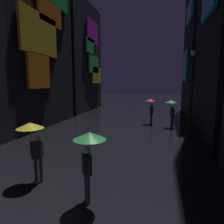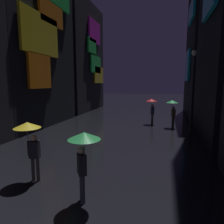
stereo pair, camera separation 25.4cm
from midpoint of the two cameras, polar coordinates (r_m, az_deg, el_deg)
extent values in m
cube|color=black|center=(18.07, -22.88, 19.21)|extent=(4.00, 8.37, 14.06)
cube|color=orange|center=(15.17, -19.50, 10.95)|extent=(0.20, 2.49, 2.41)
cube|color=yellow|center=(15.79, -19.28, 20.30)|extent=(0.20, 4.24, 2.82)
cube|color=orange|center=(17.50, -16.49, 25.23)|extent=(0.20, 3.13, 1.62)
cube|color=black|center=(25.91, -9.73, 14.84)|extent=(4.00, 8.93, 12.81)
cube|color=yellow|center=(26.83, -3.56, 10.46)|extent=(0.20, 3.28, 2.07)
cube|color=#26E54C|center=(25.85, -4.40, 13.38)|extent=(0.20, 3.42, 2.06)
cube|color=#26E54C|center=(24.94, -5.47, 18.30)|extent=(0.20, 2.55, 1.68)
cube|color=#F226D8|center=(26.17, -4.75, 21.80)|extent=(0.20, 3.73, 2.57)
cube|color=black|center=(23.88, 27.03, 21.80)|extent=(4.00, 7.53, 18.66)
cube|color=#19D8F2|center=(22.23, 21.11, 12.18)|extent=(0.20, 2.91, 3.03)
cube|color=#19D8F2|center=(22.07, 22.16, 25.08)|extent=(0.20, 3.95, 1.66)
cylinder|color=#38332D|center=(7.70, -19.47, -15.19)|extent=(0.12, 0.12, 0.85)
cylinder|color=#38332D|center=(7.78, -20.72, -15.02)|extent=(0.12, 0.12, 0.85)
cube|color=black|center=(7.49, -20.38, -10.00)|extent=(0.37, 0.27, 0.60)
sphere|color=beige|center=(7.37, -20.54, -6.97)|extent=(0.22, 0.22, 0.22)
cylinder|color=black|center=(7.51, -21.82, -9.63)|extent=(0.09, 0.09, 0.50)
cylinder|color=slate|center=(7.42, -21.96, -7.16)|extent=(0.02, 0.02, 0.77)
cone|color=yellow|center=(7.31, -22.17, -3.49)|extent=(0.90, 0.90, 0.20)
cylinder|color=#38332D|center=(15.94, 17.56, -2.93)|extent=(0.12, 0.12, 0.85)
cylinder|color=#38332D|center=(16.10, 17.31, -2.80)|extent=(0.12, 0.12, 0.85)
cube|color=brown|center=(15.90, 17.55, -0.30)|extent=(0.33, 0.40, 0.60)
sphere|color=#9E7051|center=(15.84, 17.62, 1.17)|extent=(0.22, 0.22, 0.22)
cylinder|color=brown|center=(16.03, 17.14, -0.03)|extent=(0.09, 0.09, 0.50)
cylinder|color=slate|center=(15.99, 17.19, 1.16)|extent=(0.02, 0.02, 0.77)
cone|color=green|center=(15.94, 17.27, 2.89)|extent=(0.90, 0.90, 0.20)
cylinder|color=#38332D|center=(16.84, 11.92, -2.12)|extent=(0.12, 0.12, 0.85)
cylinder|color=#38332D|center=(17.01, 11.73, -2.01)|extent=(0.12, 0.12, 0.85)
cube|color=#333859|center=(16.81, 11.90, 0.37)|extent=(0.33, 0.40, 0.60)
sphere|color=#9E7051|center=(16.76, 11.94, 1.76)|extent=(0.22, 0.22, 0.22)
cylinder|color=#333859|center=(16.96, 11.56, 0.62)|extent=(0.09, 0.09, 0.50)
cylinder|color=slate|center=(16.92, 11.59, 1.74)|extent=(0.02, 0.02, 0.77)
cone|color=red|center=(16.87, 11.64, 3.38)|extent=(0.90, 0.90, 0.20)
cylinder|color=#2D2D38|center=(6.30, -7.44, -20.31)|extent=(0.12, 0.12, 0.85)
cylinder|color=#2D2D38|center=(6.15, -7.05, -21.09)|extent=(0.12, 0.12, 0.85)
cube|color=black|center=(5.91, -7.39, -14.54)|extent=(0.37, 0.40, 0.60)
sphere|color=beige|center=(5.76, -7.46, -10.78)|extent=(0.22, 0.22, 0.22)
cylinder|color=black|center=(5.74, -6.49, -14.70)|extent=(0.09, 0.09, 0.50)
cylinder|color=slate|center=(5.62, -6.55, -11.55)|extent=(0.02, 0.02, 0.77)
cone|color=green|center=(5.47, -6.63, -6.77)|extent=(0.90, 0.90, 0.20)
cylinder|color=#2D2D33|center=(14.49, 22.34, 4.38)|extent=(0.14, 0.14, 5.18)
sphere|color=#F9EFCC|center=(14.59, 22.97, 15.29)|extent=(0.36, 0.36, 0.36)
camera|label=1|loc=(0.13, -89.43, 0.08)|focal=32.00mm
camera|label=2|loc=(0.13, 90.57, -0.08)|focal=32.00mm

